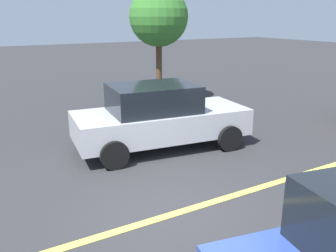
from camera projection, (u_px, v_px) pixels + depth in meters
ground_plane at (171, 215)px, 6.09m from camera, size 80.00×80.00×0.00m
lane_marking_centre at (296, 177)px, 7.54m from camera, size 28.00×0.16×0.01m
car_silver_near_curb at (159, 117)px, 8.99m from camera, size 4.44×2.36×1.62m
tree_left_verge at (159, 17)px, 13.16m from camera, size 2.14×2.14×4.25m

